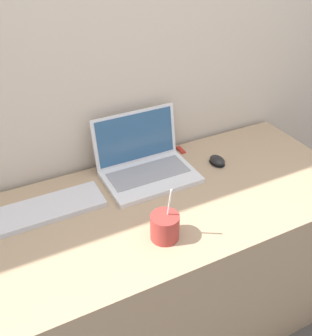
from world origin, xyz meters
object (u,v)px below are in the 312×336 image
at_px(computer_mouse, 217,161).
at_px(laptop, 145,163).
at_px(external_keyboard, 47,209).
at_px(drink_cup, 165,226).
at_px(usb_stick, 181,150).

bearing_deg(computer_mouse, laptop, 166.26).
bearing_deg(external_keyboard, laptop, 7.52).
xyz_separation_m(drink_cup, computer_mouse, (0.42, 0.30, -0.04)).
relative_size(laptop, drink_cup, 1.74).
relative_size(laptop, computer_mouse, 4.37).
xyz_separation_m(computer_mouse, external_keyboard, (-0.74, 0.02, -0.00)).
distance_m(computer_mouse, external_keyboard, 0.74).
height_order(drink_cup, computer_mouse, drink_cup).
bearing_deg(usb_stick, computer_mouse, -61.67).
bearing_deg(drink_cup, usb_stick, 54.52).
bearing_deg(laptop, computer_mouse, -13.74).
distance_m(laptop, usb_stick, 0.24).
bearing_deg(laptop, drink_cup, -105.98).
bearing_deg(external_keyboard, drink_cup, -44.72).
distance_m(drink_cup, external_keyboard, 0.45).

